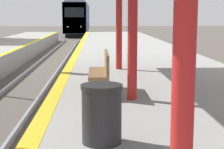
# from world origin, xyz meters

# --- Properties ---
(train) EXTENTS (2.89, 20.49, 4.61)m
(train) POSITION_xyz_m (0.00, 54.52, 2.34)
(train) COLOR black
(train) RESTS_ON ground
(trash_bin) EXTENTS (0.57, 0.57, 0.82)m
(trash_bin) POSITION_xyz_m (2.65, 3.95, 1.39)
(trash_bin) COLOR #262628
(trash_bin) RESTS_ON platform_right
(bench) EXTENTS (0.44, 1.64, 0.92)m
(bench) POSITION_xyz_m (2.69, 7.38, 1.47)
(bench) COLOR brown
(bench) RESTS_ON platform_right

